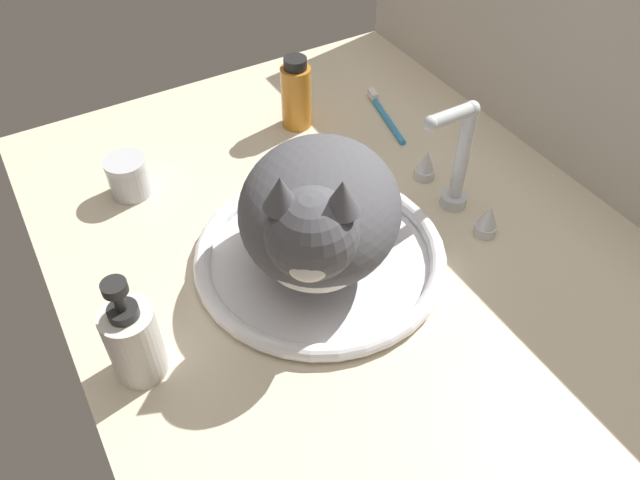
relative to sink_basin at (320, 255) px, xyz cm
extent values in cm
cube|color=beige|center=(-1.23, 4.85, -2.52)|extent=(101.98, 77.89, 3.00)
cube|color=beige|center=(-1.23, 44.99, 12.89)|extent=(101.98, 2.40, 33.82)
torus|color=white|center=(0.00, 0.00, 0.15)|extent=(34.88, 34.88, 2.34)
cylinder|color=white|center=(0.00, 0.00, -0.72)|extent=(31.37, 31.37, 0.60)
cylinder|color=silver|center=(0.00, 23.39, -0.10)|extent=(4.00, 4.00, 1.84)
cylinder|color=silver|center=(0.00, 23.39, 8.44)|extent=(2.00, 2.00, 15.24)
sphere|color=silver|center=(0.00, 23.39, 16.06)|extent=(2.20, 2.20, 2.20)
cylinder|color=silver|center=(0.00, 20.00, 16.06)|extent=(2.00, 6.77, 2.00)
sphere|color=silver|center=(0.00, 16.61, 16.06)|extent=(2.10, 2.10, 2.10)
cylinder|color=silver|center=(-7.31, 23.39, -0.22)|extent=(3.20, 3.20, 1.60)
cone|color=silver|center=(-7.31, 23.39, 2.40)|extent=(2.88, 2.88, 3.64)
cylinder|color=silver|center=(7.31, 23.39, -0.22)|extent=(3.20, 3.20, 1.60)
cone|color=silver|center=(7.31, 23.39, 2.40)|extent=(2.88, 2.88, 3.64)
ellipsoid|color=#4C4C51|center=(0.00, 0.00, 8.83)|extent=(32.38, 31.46, 15.02)
sphere|color=#4C4C51|center=(8.10, -5.73, 14.04)|extent=(10.81, 10.81, 10.81)
cone|color=#4C4C51|center=(9.98, -3.09, 19.85)|extent=(4.11, 4.11, 4.05)
cone|color=#4C4C51|center=(6.23, -8.38, 19.85)|extent=(4.11, 4.11, 4.05)
ellipsoid|color=silver|center=(11.41, -8.07, 12.96)|extent=(5.27, 5.58, 3.46)
ellipsoid|color=silver|center=(7.09, -5.02, 8.08)|extent=(12.34, 13.44, 8.26)
cylinder|color=#4C4C51|center=(-11.78, 8.33, 2.92)|extent=(11.23, 9.25, 3.20)
cylinder|color=#B2B5BA|center=(-27.01, -18.08, 1.61)|extent=(6.14, 6.14, 5.25)
cylinder|color=silver|center=(-27.01, -18.08, 4.73)|extent=(6.27, 6.27, 1.00)
cylinder|color=#C67A23|center=(-30.30, 12.84, 4.45)|extent=(5.16, 5.16, 10.93)
cylinder|color=black|center=(-30.30, 12.84, 10.81)|extent=(3.87, 3.87, 1.80)
cylinder|color=silver|center=(4.71, -27.08, 4.15)|extent=(6.15, 6.15, 10.34)
cylinder|color=black|center=(4.71, -27.08, 9.92)|extent=(3.38, 3.38, 1.20)
cylinder|color=black|center=(4.71, -27.08, 11.93)|extent=(1.23, 1.23, 2.83)
cylinder|color=black|center=(4.71, -27.08, 13.95)|extent=(2.77, 2.77, 1.20)
cylinder|color=#338CD1|center=(-22.39, 26.88, -0.52)|extent=(13.31, 3.91, 1.00)
cube|color=white|center=(-30.20, 28.63, 0.08)|extent=(2.80, 1.74, 1.20)
camera|label=1|loc=(50.93, -29.42, 62.79)|focal=34.95mm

